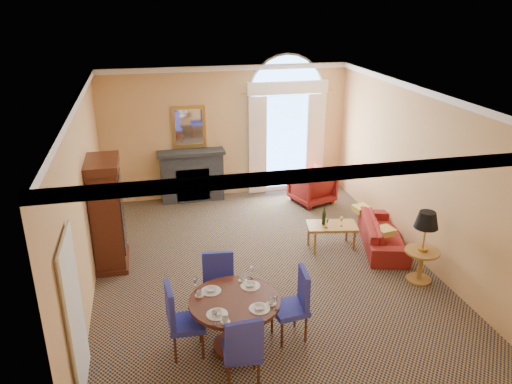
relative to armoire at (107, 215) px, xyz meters
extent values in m
plane|color=#12183A|center=(2.72, -0.76, -0.99)|extent=(7.50, 7.50, 0.00)
cube|color=#E3AE6C|center=(2.72, 2.99, 0.61)|extent=(6.00, 0.04, 3.20)
cube|color=#E3AE6C|center=(-0.28, -0.76, 0.61)|extent=(0.04, 7.50, 3.20)
cube|color=#E3AE6C|center=(5.72, -0.76, 0.61)|extent=(0.04, 7.50, 3.20)
cube|color=white|center=(2.72, -0.76, 2.21)|extent=(6.00, 7.50, 0.04)
cube|color=white|center=(2.72, -0.76, 2.15)|extent=(6.00, 7.50, 0.12)
cube|color=white|center=(-0.24, -3.16, 0.04)|extent=(0.08, 0.90, 2.06)
cube|color=#31353A|center=(1.82, 2.79, -0.39)|extent=(1.50, 0.40, 1.20)
cube|color=#31353A|center=(1.82, 2.76, 0.25)|extent=(1.60, 0.46, 0.08)
cube|color=gold|center=(1.82, 2.96, 0.81)|extent=(0.80, 0.04, 1.00)
cube|color=white|center=(1.82, 2.94, 0.81)|extent=(0.64, 0.02, 0.84)
cube|color=white|center=(4.22, 2.97, 0.26)|extent=(1.90, 0.04, 2.50)
cube|color=#88B1E4|center=(4.22, 2.96, 0.26)|extent=(1.70, 0.02, 2.30)
cylinder|color=white|center=(4.22, 2.97, 1.51)|extent=(1.90, 0.04, 1.90)
cube|color=white|center=(3.47, 2.85, 0.26)|extent=(0.45, 0.06, 2.45)
cube|color=white|center=(4.97, 2.85, 0.26)|extent=(0.45, 0.06, 2.45)
cube|color=white|center=(4.22, 2.85, 1.66)|extent=(2.00, 0.08, 0.30)
cube|color=#401A0E|center=(0.00, 0.00, -0.04)|extent=(0.52, 0.95, 1.90)
cube|color=#401A0E|center=(0.00, 0.00, 0.98)|extent=(0.59, 1.04, 0.15)
cube|color=#401A0E|center=(0.00, 0.00, -0.94)|extent=(0.59, 1.04, 0.09)
cylinder|color=#401A0E|center=(1.81, -2.91, -0.21)|extent=(1.28, 1.28, 0.05)
cylinder|color=#401A0E|center=(1.81, -2.91, -0.61)|extent=(0.17, 0.17, 0.75)
cylinder|color=#401A0E|center=(1.81, -2.91, -0.96)|extent=(0.64, 0.64, 0.06)
cylinder|color=white|center=(2.10, -2.63, -0.18)|extent=(0.29, 0.29, 0.01)
imported|color=white|center=(2.10, -2.63, -0.15)|extent=(0.15, 0.15, 0.04)
imported|color=white|center=(2.02, -2.45, -0.14)|extent=(0.09, 0.09, 0.07)
cylinder|color=white|center=(1.52, -2.63, -0.18)|extent=(0.29, 0.29, 0.01)
imported|color=white|center=(1.52, -2.63, -0.15)|extent=(0.15, 0.15, 0.04)
imported|color=white|center=(1.35, -2.70, -0.14)|extent=(0.09, 0.09, 0.07)
cylinder|color=white|center=(1.52, -3.20, -0.18)|extent=(0.29, 0.29, 0.01)
imported|color=white|center=(1.52, -3.20, -0.15)|extent=(0.15, 0.15, 0.04)
imported|color=white|center=(1.60, -3.37, -0.14)|extent=(0.09, 0.09, 0.07)
cylinder|color=white|center=(2.10, -3.20, -0.18)|extent=(0.29, 0.29, 0.01)
imported|color=white|center=(2.10, -3.20, -0.15)|extent=(0.15, 0.15, 0.04)
imported|color=white|center=(2.27, -3.12, -0.14)|extent=(0.09, 0.09, 0.07)
cube|color=#272A99|center=(1.74, -2.22, -0.51)|extent=(0.55, 0.55, 0.08)
cube|color=#272A99|center=(1.72, -2.01, -0.19)|extent=(0.49, 0.12, 0.57)
cylinder|color=#401A0E|center=(1.96, -2.07, -0.77)|extent=(0.04, 0.04, 0.44)
cylinder|color=#401A0E|center=(1.59, -2.01, -0.77)|extent=(0.04, 0.04, 0.44)
cylinder|color=#401A0E|center=(1.89, -2.44, -0.77)|extent=(0.04, 0.04, 0.44)
cylinder|color=#401A0E|center=(1.52, -2.38, -0.77)|extent=(0.04, 0.04, 0.44)
cube|color=#272A99|center=(1.78, -3.58, -0.51)|extent=(0.52, 0.52, 0.08)
cube|color=#272A99|center=(1.76, -3.80, -0.19)|extent=(0.48, 0.10, 0.57)
cylinder|color=#401A0E|center=(1.57, -3.75, -0.77)|extent=(0.04, 0.04, 0.44)
cylinder|color=#401A0E|center=(1.95, -3.78, -0.77)|extent=(0.04, 0.04, 0.44)
cylinder|color=#401A0E|center=(1.60, -3.38, -0.77)|extent=(0.04, 0.04, 0.44)
cylinder|color=#401A0E|center=(1.98, -3.41, -0.77)|extent=(0.04, 0.04, 0.44)
cube|color=#272A99|center=(2.62, -2.84, -0.51)|extent=(0.54, 0.54, 0.08)
cube|color=#272A99|center=(2.84, -2.83, -0.19)|extent=(0.11, 0.48, 0.57)
cylinder|color=#401A0E|center=(2.83, -3.01, -0.77)|extent=(0.04, 0.04, 0.44)
cylinder|color=#401A0E|center=(2.78, -2.63, -0.77)|extent=(0.04, 0.04, 0.44)
cylinder|color=#401A0E|center=(2.46, -3.06, -0.77)|extent=(0.04, 0.04, 0.44)
cylinder|color=#401A0E|center=(2.41, -2.68, -0.77)|extent=(0.04, 0.04, 0.44)
cube|color=#272A99|center=(1.15, -2.86, -0.51)|extent=(0.50, 0.50, 0.08)
cube|color=#272A99|center=(0.93, -2.84, -0.19)|extent=(0.11, 0.48, 0.57)
cylinder|color=#401A0E|center=(0.97, -2.66, -0.77)|extent=(0.04, 0.04, 0.44)
cylinder|color=#401A0E|center=(0.95, -3.04, -0.77)|extent=(0.04, 0.04, 0.44)
cylinder|color=#401A0E|center=(1.34, -2.68, -0.77)|extent=(0.04, 0.04, 0.44)
cylinder|color=#401A0E|center=(1.33, -3.05, -0.77)|extent=(0.04, 0.04, 0.44)
imported|color=maroon|center=(5.27, -0.51, -0.71)|extent=(1.25, 2.04, 0.56)
imported|color=maroon|center=(4.62, 1.99, -0.57)|extent=(1.12, 1.14, 0.83)
cube|color=#A57131|center=(4.25, -0.32, -0.52)|extent=(1.06, 0.71, 0.05)
cylinder|color=#A57131|center=(3.84, -0.52, -0.77)|extent=(0.05, 0.05, 0.43)
cylinder|color=#A57131|center=(4.66, -0.52, -0.77)|extent=(0.05, 0.05, 0.43)
cylinder|color=#A57131|center=(3.84, -0.13, -0.77)|extent=(0.05, 0.05, 0.43)
cylinder|color=#A57131|center=(4.66, -0.13, -0.77)|extent=(0.05, 0.05, 0.43)
cylinder|color=#A57131|center=(5.32, -1.86, -0.41)|extent=(0.60, 0.60, 0.04)
cylinder|color=#A57131|center=(5.32, -1.86, -0.71)|extent=(0.08, 0.08, 0.56)
cylinder|color=#A57131|center=(5.32, -1.86, -0.97)|extent=(0.44, 0.44, 0.04)
camera|label=1|loc=(0.80, -8.68, 3.75)|focal=35.00mm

